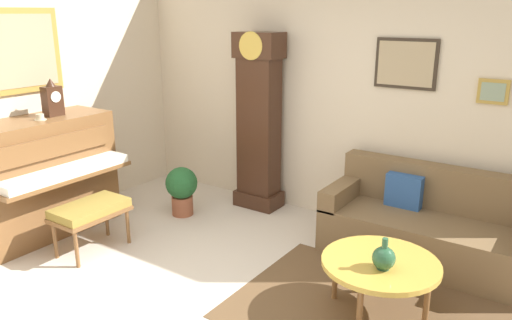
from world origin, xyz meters
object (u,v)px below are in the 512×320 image
Objects in this scene: piano at (43,176)px; couch at (430,227)px; mantel_clock at (52,99)px; green_jug at (384,258)px; piano_bench at (90,211)px; coffee_table at (380,265)px; potted_plant at (182,188)px; teacup at (40,118)px; grandfather_clock at (259,127)px.

piano is 3.86m from couch.
green_jug is at bearing 3.65° from mantel_clock.
piano_bench is at bearing -170.70° from green_jug.
coffee_table is (3.41, 0.53, -0.20)m from piano.
potted_plant is (-2.61, 0.71, -0.21)m from green_jug.
couch is at bearing 26.20° from teacup.
green_jug is at bearing 7.16° from teacup.
grandfather_clock is (1.41, 1.86, 0.35)m from piano.
piano_bench is at bearing -148.20° from couch.
mantel_clock reaches higher than green_jug.
mantel_clock reaches higher than potted_plant.
grandfather_clock is at bearing 174.83° from couch.
piano_bench is 1.84× the size of mantel_clock.
mantel_clock is at bearing 163.17° from piano_bench.
teacup is 0.48× the size of green_jug.
piano is at bearing -172.94° from green_jug.
couch is 1.26m from green_jug.
grandfather_clock is at bearing 54.16° from teacup.
piano_bench is 0.80× the size of coffee_table.
coffee_table is at bearing -92.75° from couch.
potted_plant is at bearing 47.55° from mantel_clock.
green_jug is (3.46, 0.22, -0.85)m from mantel_clock.
grandfather_clock reaches higher than piano.
grandfather_clock is 17.50× the size of teacup.
piano_bench is 1.16m from potted_plant.
couch is 1.14m from coffee_table.
mantel_clock is at bearing -174.55° from coffee_table.
potted_plant is (-0.56, -0.72, -0.64)m from grandfather_clock.
piano_bench is at bearing -95.30° from potted_plant.
mantel_clock is (0.00, 0.21, 0.77)m from piano.
coffee_table is at bearing 5.45° from mantel_clock.
green_jug is 0.43× the size of potted_plant.
piano is 3.46m from coffee_table.
couch reaches higher than piano_bench.
piano_bench reaches higher than coffee_table.
piano_bench is 1.06m from teacup.
potted_plant is (-2.56, 0.60, -0.09)m from coffee_table.
couch is (3.46, 1.67, -0.30)m from piano.
mantel_clock is (-3.46, -1.46, 1.07)m from couch.
teacup reaches higher than piano.
green_jug is at bearing -34.83° from grandfather_clock.
mantel_clock reaches higher than coffee_table.
mantel_clock reaches higher than piano_bench.
mantel_clock is 3.28× the size of teacup.
piano reaches higher than piano_bench.
grandfather_clock reaches higher than couch.
coffee_table is at bearing 118.21° from green_jug.
coffee_table is at bearing -13.23° from potted_plant.
mantel_clock is at bearing -130.59° from grandfather_clock.
coffee_table is 2.63m from potted_plant.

